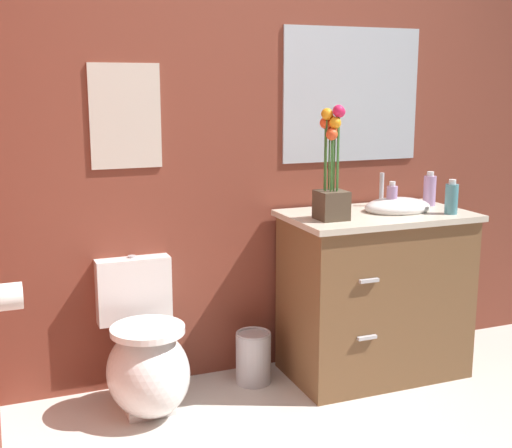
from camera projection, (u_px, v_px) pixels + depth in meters
name	position (u px, v px, depth m)	size (l,w,h in m)	color
wall_back	(295.00, 134.00, 3.56)	(4.19, 0.05, 2.50)	brown
toilet	(146.00, 360.00, 3.17)	(0.38, 0.59, 0.69)	white
vanity_cabinet	(375.00, 292.00, 3.54)	(0.94, 0.56, 1.04)	brown
flower_vase	(332.00, 176.00, 3.24)	(0.14, 0.14, 0.55)	#4C3D2D
soap_bottle	(392.00, 198.00, 3.47)	(0.06, 0.06, 0.16)	#B28CBF
lotion_bottle	(430.00, 190.00, 3.65)	(0.07, 0.07, 0.18)	#B28CBF
hand_wash_bottle	(451.00, 198.00, 3.41)	(0.07, 0.07, 0.17)	teal
trash_bin	(253.00, 357.00, 3.47)	(0.18, 0.18, 0.27)	#B7B7BC
wall_poster	(125.00, 116.00, 3.19)	(0.34, 0.01, 0.49)	beige
wall_mirror	(352.00, 95.00, 3.60)	(0.80, 0.01, 0.70)	#B2BCC6
toilet_paper_roll	(8.00, 297.00, 2.69)	(0.11, 0.11, 0.11)	white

